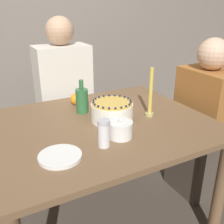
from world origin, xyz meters
name	(u,v)px	position (x,y,z in m)	size (l,w,h in m)	color
ground_plane	(102,221)	(0.00, 0.00, 0.00)	(12.00, 12.00, 0.00)	#4C4238
wall_behind	(33,8)	(0.00, 1.40, 1.30)	(8.00, 0.05, 2.60)	slate
dining_table	(100,141)	(0.00, 0.00, 0.61)	(1.22, 0.98, 0.72)	brown
cake	(112,111)	(0.08, 0.00, 0.78)	(0.24, 0.24, 0.12)	white
sugar_bowl	(121,129)	(0.02, -0.20, 0.76)	(0.12, 0.12, 0.11)	white
sugar_shaker	(104,133)	(-0.09, -0.24, 0.79)	(0.06, 0.06, 0.13)	white
plate_stack	(60,156)	(-0.31, -0.25, 0.73)	(0.19, 0.19, 0.02)	white
candle	(150,97)	(0.30, -0.05, 0.84)	(0.05, 0.05, 0.29)	tan
bottle	(82,100)	(-0.03, 0.19, 0.80)	(0.07, 0.07, 0.20)	#2D6638
orange_fruit_0	(76,99)	(-0.01, 0.33, 0.76)	(0.07, 0.07, 0.07)	orange
person_man_blue_shirt	(65,110)	(0.02, 0.69, 0.55)	(0.40, 0.34, 1.26)	#473D33
person_woman_floral	(202,130)	(0.81, -0.01, 0.50)	(0.34, 0.40, 1.14)	#473D33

